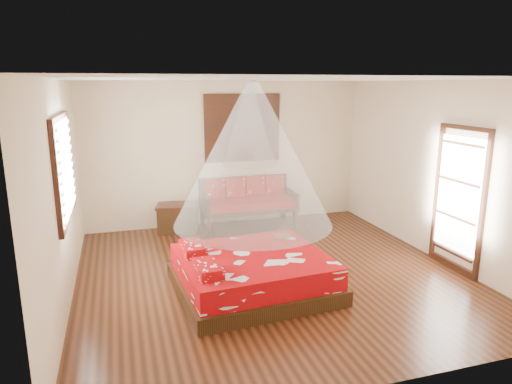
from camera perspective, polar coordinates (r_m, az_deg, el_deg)
room at (r=6.44m, az=1.93°, el=1.36°), size 5.54×5.54×2.84m
bed at (r=6.25m, az=-0.52°, el=-10.09°), size 2.12×1.95×0.63m
daybed at (r=8.95m, az=-1.08°, el=-1.01°), size 1.82×0.81×0.95m
storage_chest at (r=8.82m, az=-9.74°, el=-3.14°), size 0.87×0.71×0.52m
shutter_panel at (r=9.03m, az=-1.70°, el=8.00°), size 1.52×0.06×1.32m
window_left at (r=6.28m, az=-22.82°, el=2.80°), size 0.10×1.74×1.34m
glazed_door at (r=7.36m, az=23.97°, el=-0.93°), size 0.08×1.02×2.16m
wine_tray at (r=6.89m, az=3.28°, el=-5.18°), size 0.24×0.24×0.19m
mosquito_net_main at (r=5.81m, az=-0.39°, el=4.57°), size 2.07×2.07×1.80m
mosquito_net_daybed at (r=8.58m, az=-0.87°, el=8.39°), size 1.02×1.02×1.50m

